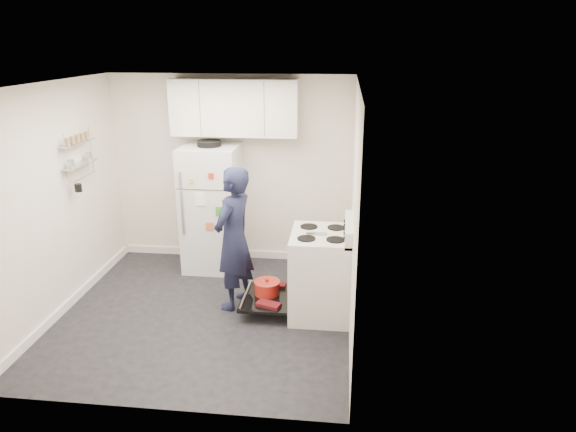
# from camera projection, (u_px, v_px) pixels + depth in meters

# --- Properties ---
(room) EXTENTS (3.21, 3.21, 2.51)m
(room) POSITION_uv_depth(u_px,v_px,m) (198.00, 210.00, 5.40)
(room) COLOR black
(room) RESTS_ON ground
(electric_range) EXTENTS (0.66, 0.76, 1.10)m
(electric_range) POSITION_uv_depth(u_px,v_px,m) (320.00, 274.00, 5.62)
(electric_range) COLOR silver
(electric_range) RESTS_ON ground
(open_oven_door) EXTENTS (0.55, 0.70, 0.23)m
(open_oven_door) POSITION_uv_depth(u_px,v_px,m) (267.00, 293.00, 5.80)
(open_oven_door) COLOR black
(open_oven_door) RESTS_ON ground
(refrigerator) EXTENTS (0.72, 0.74, 1.71)m
(refrigerator) POSITION_uv_depth(u_px,v_px,m) (212.00, 208.00, 6.69)
(refrigerator) COLOR silver
(refrigerator) RESTS_ON ground
(upper_cabinets) EXTENTS (1.60, 0.33, 0.70)m
(upper_cabinets) POSITION_uv_depth(u_px,v_px,m) (235.00, 107.00, 6.41)
(upper_cabinets) COLOR silver
(upper_cabinets) RESTS_ON room
(wall_shelf_rack) EXTENTS (0.14, 0.60, 0.61)m
(wall_shelf_rack) POSITION_uv_depth(u_px,v_px,m) (79.00, 154.00, 5.83)
(wall_shelf_rack) COLOR #B2B2B7
(wall_shelf_rack) RESTS_ON room
(person) EXTENTS (0.57, 0.69, 1.63)m
(person) POSITION_uv_depth(u_px,v_px,m) (234.00, 239.00, 5.68)
(person) COLOR #181B35
(person) RESTS_ON ground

